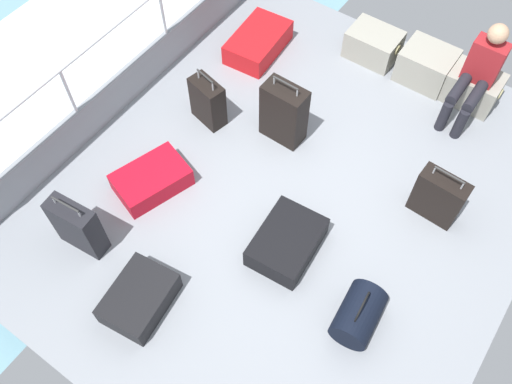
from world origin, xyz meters
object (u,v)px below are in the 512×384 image
at_px(suitcase_0, 208,102).
at_px(suitcase_7, 287,242).
at_px(cargo_crate_2, 473,88).
at_px(suitcase_1, 152,180).
at_px(suitcase_5, 139,298).
at_px(passenger_seated, 478,73).
at_px(cargo_crate_0, 373,44).
at_px(cargo_crate_1, 426,65).
at_px(duffel_bag, 359,314).
at_px(suitcase_2, 438,197).
at_px(suitcase_3, 284,113).
at_px(paper_cup, 192,92).
at_px(suitcase_6, 77,226).
at_px(suitcase_4, 258,42).

relative_size(suitcase_0, suitcase_7, 0.88).
relative_size(cargo_crate_2, suitcase_1, 0.72).
distance_m(suitcase_0, suitcase_5, 2.19).
bearing_deg(passenger_seated, cargo_crate_2, 90.00).
relative_size(cargo_crate_0, suitcase_5, 0.90).
bearing_deg(cargo_crate_1, cargo_crate_2, -1.31).
bearing_deg(cargo_crate_2, duffel_bag, -85.44).
xyz_separation_m(cargo_crate_0, suitcase_7, (0.58, -2.71, -0.05)).
relative_size(cargo_crate_1, suitcase_2, 0.93).
relative_size(suitcase_0, suitcase_3, 0.83).
bearing_deg(suitcase_0, suitcase_5, -68.37).
xyz_separation_m(suitcase_2, suitcase_7, (-0.94, -1.14, -0.15)).
xyz_separation_m(suitcase_7, paper_cup, (-1.92, 1.00, -0.07)).
bearing_deg(suitcase_1, suitcase_5, -53.98).
distance_m(suitcase_7, duffel_bag, 0.92).
distance_m(cargo_crate_1, passenger_seated, 0.70).
distance_m(passenger_seated, suitcase_6, 4.21).
relative_size(suitcase_2, suitcase_4, 0.76).
bearing_deg(suitcase_5, suitcase_0, 111.63).
xyz_separation_m(passenger_seated, paper_cup, (-2.57, -1.52, -0.52)).
bearing_deg(cargo_crate_2, cargo_crate_0, -179.94).
distance_m(cargo_crate_1, suitcase_3, 1.83).
distance_m(suitcase_0, suitcase_1, 1.04).
height_order(suitcase_1, suitcase_4, suitcase_4).
relative_size(suitcase_1, suitcase_6, 1.17).
height_order(cargo_crate_0, suitcase_0, suitcase_0).
relative_size(suitcase_5, suitcase_7, 0.92).
height_order(suitcase_4, suitcase_6, suitcase_6).
height_order(passenger_seated, suitcase_6, passenger_seated).
distance_m(passenger_seated, suitcase_2, 1.45).
xyz_separation_m(suitcase_1, suitcase_2, (2.42, 1.32, 0.16)).
xyz_separation_m(cargo_crate_1, suitcase_5, (-0.83, -3.91, -0.08)).
bearing_deg(passenger_seated, suitcase_0, -142.48).
xyz_separation_m(cargo_crate_1, paper_cup, (-2.01, -1.72, -0.15)).
height_order(suitcase_0, suitcase_5, suitcase_0).
distance_m(suitcase_2, suitcase_6, 3.32).
height_order(suitcase_2, suitcase_7, suitcase_2).
bearing_deg(suitcase_3, suitcase_2, 0.90).
bearing_deg(suitcase_7, cargo_crate_1, 88.24).
height_order(cargo_crate_2, suitcase_4, cargo_crate_2).
height_order(cargo_crate_1, suitcase_0, suitcase_0).
xyz_separation_m(cargo_crate_1, suitcase_2, (0.86, -1.58, 0.08)).
xyz_separation_m(cargo_crate_0, suitcase_6, (-1.01, -3.74, 0.13)).
distance_m(cargo_crate_0, suitcase_1, 3.03).
distance_m(cargo_crate_2, duffel_bag, 2.97).
relative_size(duffel_bag, paper_cup, 5.26).
xyz_separation_m(suitcase_1, duffel_bag, (2.36, -0.07, 0.06)).
relative_size(cargo_crate_2, paper_cup, 5.88).
distance_m(cargo_crate_1, suitcase_7, 2.72).
bearing_deg(cargo_crate_2, suitcase_3, -131.68).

